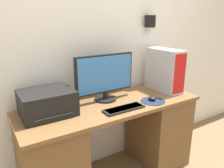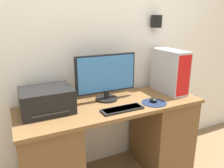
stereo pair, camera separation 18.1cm
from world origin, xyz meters
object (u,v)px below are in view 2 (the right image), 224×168
at_px(monitor, 106,76).
at_px(computer_tower, 170,71).
at_px(printer, 47,100).
at_px(mouse, 153,100).
at_px(keyboard, 122,109).

xyz_separation_m(monitor, computer_tower, (0.64, -0.08, -0.01)).
xyz_separation_m(computer_tower, printer, (-1.16, 0.04, -0.11)).
bearing_deg(printer, mouse, -13.59).
height_order(computer_tower, printer, computer_tower).
bearing_deg(keyboard, computer_tower, 17.53).
bearing_deg(mouse, computer_tower, 28.88).
relative_size(keyboard, mouse, 4.59).
xyz_separation_m(monitor, mouse, (0.34, -0.24, -0.20)).
distance_m(monitor, computer_tower, 0.64).
height_order(keyboard, computer_tower, computer_tower).
relative_size(keyboard, printer, 0.89).
height_order(monitor, mouse, monitor).
height_order(monitor, keyboard, monitor).
relative_size(keyboard, computer_tower, 0.83).
relative_size(monitor, printer, 1.43).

